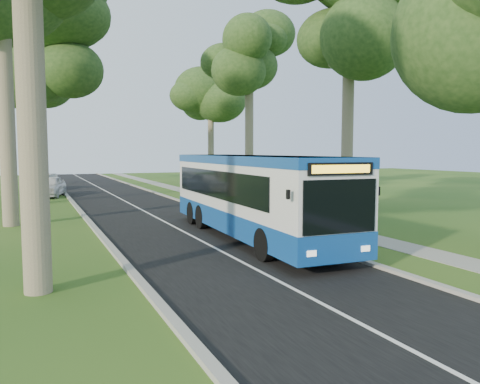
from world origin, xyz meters
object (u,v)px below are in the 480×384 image
object	(u,v)px
car_silver	(47,182)
bus_shelter	(309,194)
bus	(251,196)
car_white	(49,186)
bus_stop_sign	(286,198)
litter_bin	(291,217)

from	to	relation	value
car_silver	bus_shelter	bearing A→B (deg)	-62.90
bus	bus_shelter	distance (m)	2.76
bus	car_silver	size ratio (longest dim) A/B	2.88
bus_shelter	car_white	xyz separation A→B (m)	(-9.61, 22.30, -0.89)
bus_stop_sign	bus_shelter	world-z (taller)	bus_shelter
litter_bin	car_white	distance (m)	22.97
bus_shelter	car_white	distance (m)	24.30
bus	litter_bin	distance (m)	3.23
litter_bin	car_white	size ratio (longest dim) A/B	0.22
car_silver	bus	bearing A→B (deg)	-67.82
bus_stop_sign	bus	bearing A→B (deg)	-160.28
bus	bus_stop_sign	world-z (taller)	bus
bus	car_silver	xyz separation A→B (m)	(-6.81, 29.73, -1.02)
bus	litter_bin	xyz separation A→B (m)	(2.67, 1.37, -1.20)
bus_shelter	car_silver	distance (m)	31.27
bus_shelter	bus	bearing A→B (deg)	-155.64
car_silver	bus_stop_sign	bearing A→B (deg)	-62.45
car_white	bus_stop_sign	bearing A→B (deg)	-51.66
car_white	bus	bearing A→B (deg)	-58.83
bus_stop_sign	litter_bin	size ratio (longest dim) A/B	2.11
bus_shelter	litter_bin	distance (m)	1.83
bus_shelter	car_white	world-z (taller)	bus_shelter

